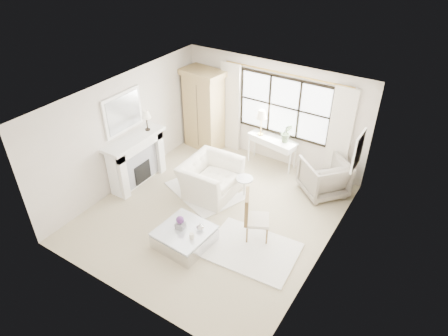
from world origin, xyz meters
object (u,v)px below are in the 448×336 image
Objects in this scene: armoire at (204,109)px; console_table at (272,151)px; coffee_table at (185,237)px; club_armchair at (210,178)px.

console_table is (2.05, 0.13, -0.74)m from armoire.
coffee_table is at bearing -82.03° from console_table.
armoire is 4.10m from coffee_table.
armoire is 1.65× the size of console_table.
club_armchair is (-0.66, -1.89, 0.03)m from console_table.
club_armchair is 1.24× the size of coffee_table.
armoire is 2.18m from console_table.
console_table is at bearing 10.17° from armoire.
coffee_table is at bearing -164.11° from club_armchair.
armoire is 2.12× the size of coffee_table.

